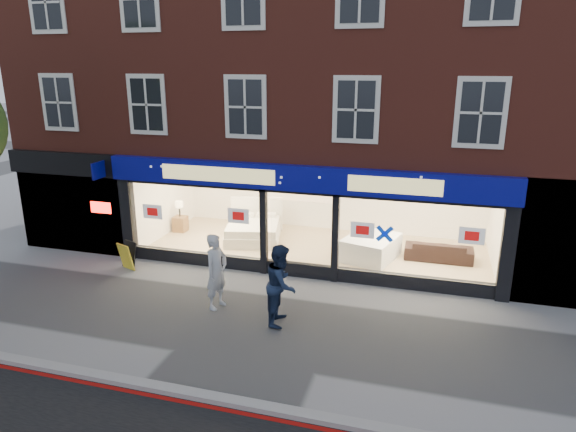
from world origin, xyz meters
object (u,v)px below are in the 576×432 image
at_px(pedestrian_grey, 216,271).
at_px(pedestrian_blue, 281,284).
at_px(a_board, 128,256).
at_px(display_bed, 254,229).
at_px(sofa, 439,250).
at_px(mattress_stack, 371,247).

relative_size(pedestrian_grey, pedestrian_blue, 1.00).
xyz_separation_m(a_board, pedestrian_grey, (3.59, -1.56, 0.55)).
bearing_deg(display_bed, sofa, -15.83).
xyz_separation_m(display_bed, pedestrian_blue, (2.58, -5.24, 0.53)).
bearing_deg(display_bed, pedestrian_grey, -94.09).
bearing_deg(pedestrian_blue, a_board, 66.60).
bearing_deg(display_bed, mattress_stack, -23.23).
height_order(mattress_stack, sofa, mattress_stack).
relative_size(display_bed, mattress_stack, 1.23).
relative_size(sofa, pedestrian_blue, 1.05).
height_order(sofa, a_board, a_board).
bearing_deg(pedestrian_blue, mattress_stack, -23.16).
height_order(sofa, pedestrian_blue, pedestrian_blue).
height_order(sofa, pedestrian_grey, pedestrian_grey).
distance_m(display_bed, sofa, 6.16).
bearing_deg(sofa, mattress_stack, 12.31).
height_order(pedestrian_grey, pedestrian_blue, pedestrian_blue).
height_order(mattress_stack, pedestrian_blue, pedestrian_blue).
distance_m(mattress_stack, pedestrian_blue, 4.80).
relative_size(a_board, pedestrian_grey, 0.43).
bearing_deg(mattress_stack, display_bed, 170.08).
xyz_separation_m(display_bed, a_board, (-2.79, -3.38, -0.03)).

